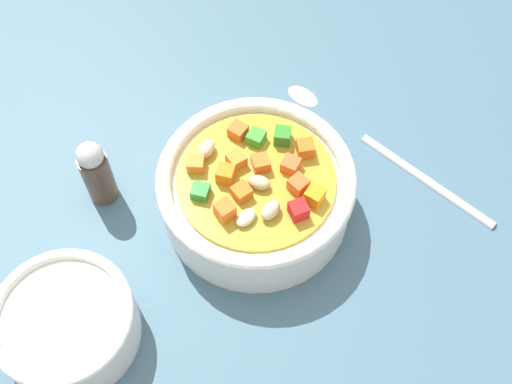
# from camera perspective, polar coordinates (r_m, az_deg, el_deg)

# --- Properties ---
(ground_plane) EXTENTS (1.40, 1.40, 0.02)m
(ground_plane) POSITION_cam_1_polar(r_m,az_deg,el_deg) (0.61, 0.00, -1.83)
(ground_plane) COLOR #42667A
(soup_bowl_main) EXTENTS (0.17, 0.17, 0.07)m
(soup_bowl_main) POSITION_cam_1_polar(r_m,az_deg,el_deg) (0.58, 0.00, 0.16)
(soup_bowl_main) COLOR white
(soup_bowl_main) RESTS_ON ground_plane
(spoon) EXTENTS (0.13, 0.22, 0.01)m
(spoon) POSITION_cam_1_polar(r_m,az_deg,el_deg) (0.64, 11.14, 3.64)
(spoon) COLOR silver
(spoon) RESTS_ON ground_plane
(side_bowl_small) EXTENTS (0.11, 0.11, 0.05)m
(side_bowl_small) POSITION_cam_1_polar(r_m,az_deg,el_deg) (0.55, -16.17, -10.94)
(side_bowl_small) COLOR white
(side_bowl_small) RESTS_ON ground_plane
(pepper_shaker) EXTENTS (0.03, 0.03, 0.08)m
(pepper_shaker) POSITION_cam_1_polar(r_m,az_deg,el_deg) (0.59, -13.74, 1.71)
(pepper_shaker) COLOR #4C3828
(pepper_shaker) RESTS_ON ground_plane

